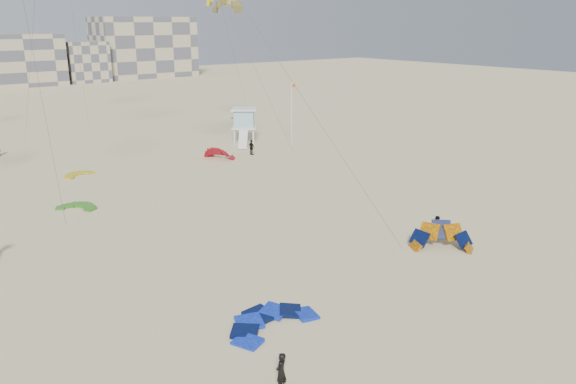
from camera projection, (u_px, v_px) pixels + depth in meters
ground at (307, 328)px, 27.96m from camera, size 320.00×320.00×0.00m
kite_ground_blue at (271, 325)px, 28.19m from camera, size 4.90×5.11×1.01m
kite_ground_orange at (441, 248)px, 37.76m from camera, size 5.99×5.99×4.25m
kite_ground_green at (77, 208)px, 45.92m from camera, size 4.35×4.34×0.58m
kite_ground_red_far at (220, 158)px, 62.74m from camera, size 5.03×5.01×3.77m
kite_ground_yellow at (78, 176)px, 55.69m from camera, size 3.54×3.64×0.54m
kitesurfer_main at (281, 372)px, 22.98m from camera, size 0.74×0.63×1.71m
kitesurfer_b at (437, 228)px, 39.11m from camera, size 0.88×0.71×1.71m
kitesurfer_d at (252, 147)px, 64.15m from camera, size 0.57×1.07×1.74m
kitesurfer_f at (235, 119)px, 83.58m from camera, size 1.21×1.46×1.57m
kite_fly_olive at (227, 6)px, 56.72m from camera, size 7.68×5.87×16.22m
kite_fly_yellow at (220, 0)px, 71.42m from camera, size 10.63×8.54×17.65m
lifeguard_tower_near at (244, 126)px, 70.29m from camera, size 4.31×6.54×4.35m
flagpole at (292, 111)px, 70.22m from camera, size 0.61×0.09×7.54m
condo_east at (144, 47)px, 154.97m from camera, size 26.00×14.00×16.00m
condo_fill_right at (85, 62)px, 142.30m from camera, size 10.00×10.00×10.00m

